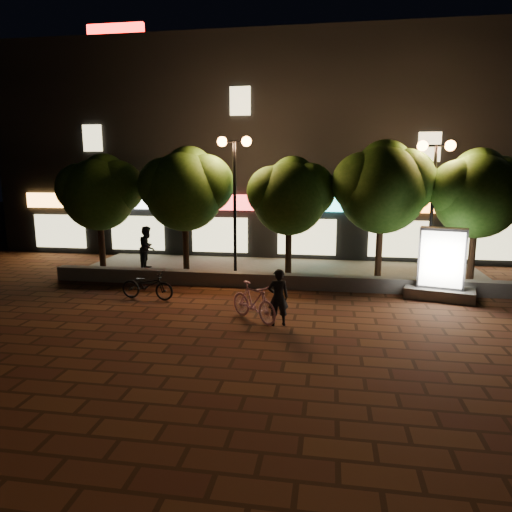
% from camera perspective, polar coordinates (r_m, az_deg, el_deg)
% --- Properties ---
extents(ground, '(80.00, 80.00, 0.00)m').
position_cam_1_polar(ground, '(12.52, -0.61, -8.49)').
color(ground, '#58311B').
rests_on(ground, ground).
extents(retaining_wall, '(16.00, 0.45, 0.50)m').
position_cam_1_polar(retaining_wall, '(16.25, 1.78, -3.04)').
color(retaining_wall, slate).
rests_on(retaining_wall, ground).
extents(sidewalk, '(16.00, 5.00, 0.08)m').
position_cam_1_polar(sidewalk, '(18.71, 2.76, -1.86)').
color(sidewalk, slate).
rests_on(sidewalk, ground).
extents(building_block, '(28.00, 8.12, 11.30)m').
position_cam_1_polar(building_block, '(24.73, 4.57, 12.76)').
color(building_block, black).
rests_on(building_block, ground).
extents(tree_far_left, '(3.36, 2.80, 4.63)m').
position_cam_1_polar(tree_far_left, '(19.33, -18.65, 7.74)').
color(tree_far_left, black).
rests_on(tree_far_left, sidewalk).
extents(tree_left, '(3.60, 3.00, 4.89)m').
position_cam_1_polar(tree_left, '(17.97, -8.63, 8.48)').
color(tree_left, black).
rests_on(tree_left, sidewalk).
extents(tree_mid, '(3.24, 2.70, 4.50)m').
position_cam_1_polar(tree_mid, '(17.20, 4.30, 7.70)').
color(tree_mid, black).
rests_on(tree_mid, sidewalk).
extents(tree_right, '(3.72, 3.10, 5.07)m').
position_cam_1_polar(tree_right, '(17.22, 15.47, 8.52)').
color(tree_right, black).
rests_on(tree_right, sidewalk).
extents(tree_far_right, '(3.48, 2.90, 4.76)m').
position_cam_1_polar(tree_far_right, '(17.86, 25.77, 7.28)').
color(tree_far_right, black).
rests_on(tree_far_right, sidewalk).
extents(street_lamp_left, '(1.26, 0.36, 5.18)m').
position_cam_1_polar(street_lamp_left, '(17.21, -2.67, 10.43)').
color(street_lamp_left, black).
rests_on(street_lamp_left, sidewalk).
extents(street_lamp_right, '(1.26, 0.36, 4.98)m').
position_cam_1_polar(street_lamp_right, '(17.21, 21.14, 9.28)').
color(street_lamp_right, black).
rests_on(street_lamp_right, sidewalk).
extents(ad_kiosk, '(2.31, 1.55, 2.29)m').
position_cam_1_polar(ad_kiosk, '(15.89, 21.86, -1.65)').
color(ad_kiosk, slate).
rests_on(ad_kiosk, ground).
extents(scooter_pink, '(1.68, 1.52, 1.07)m').
position_cam_1_polar(scooter_pink, '(12.71, -0.28, -5.67)').
color(scooter_pink, '#EEA2BE').
rests_on(scooter_pink, ground).
extents(rider, '(0.65, 0.52, 1.54)m').
position_cam_1_polar(rider, '(12.29, 2.76, -5.11)').
color(rider, black).
rests_on(rider, ground).
extents(scooter_parked, '(1.80, 0.74, 0.92)m').
position_cam_1_polar(scooter_parked, '(15.17, -13.26, -3.51)').
color(scooter_parked, black).
rests_on(scooter_parked, ground).
extents(pedestrian, '(0.73, 0.90, 1.76)m').
position_cam_1_polar(pedestrian, '(19.27, -13.24, 1.02)').
color(pedestrian, black).
rests_on(pedestrian, sidewalk).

